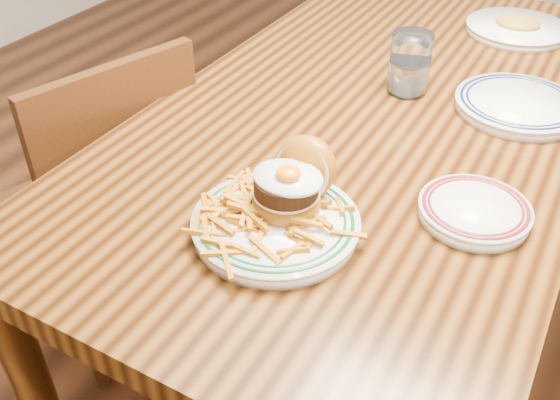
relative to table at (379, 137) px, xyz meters
The scene contains 8 objects.
floor 0.66m from the table, ahead, with size 6.00×6.00×0.00m, color black.
table is the anchor object (origin of this frame).
chair_left 0.67m from the table, 153.89° to the right, with size 0.49×0.49×0.85m.
main_plate 0.49m from the table, 88.39° to the right, with size 0.26×0.27×0.13m.
side_plate 0.42m from the table, 47.42° to the right, with size 0.18×0.18×0.03m.
rear_plate 0.29m from the table, 20.63° to the left, with size 0.26×0.26×0.03m.
water_glass 0.16m from the table, 69.84° to the left, with size 0.09×0.09×0.13m.
far_plate 0.55m from the table, 72.54° to the left, with size 0.26×0.26×0.05m.
Camera 1 is at (0.39, -1.14, 1.38)m, focal length 40.00 mm.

